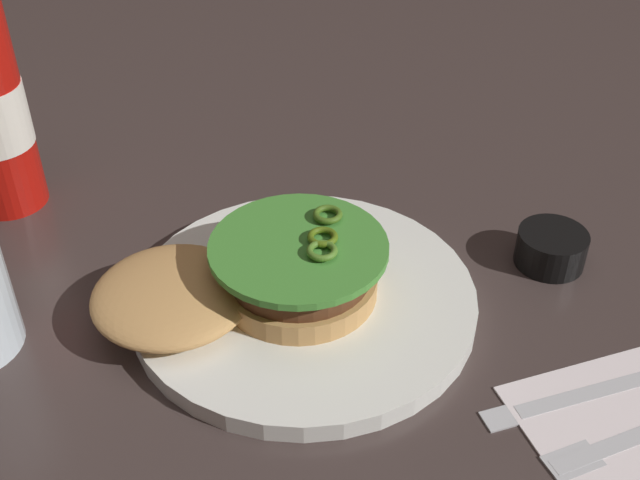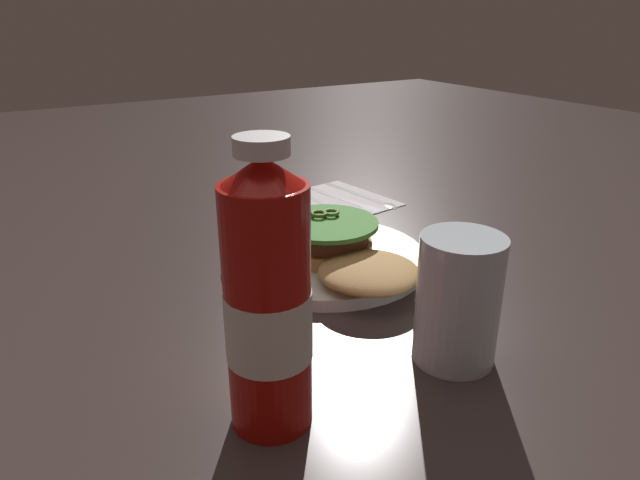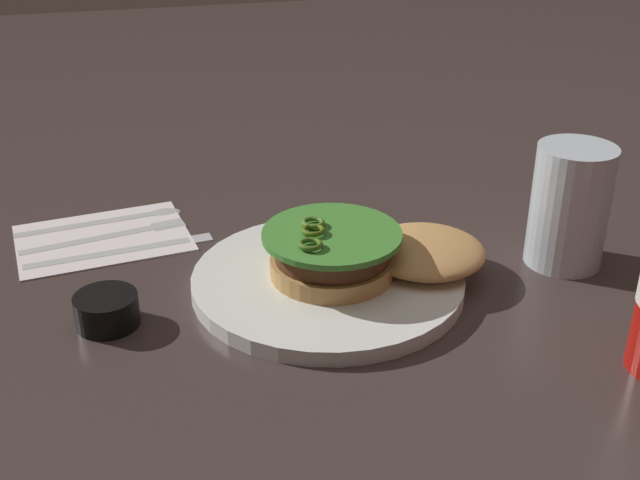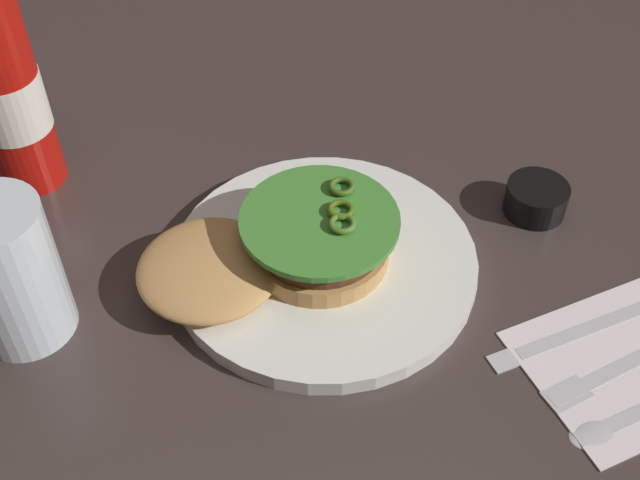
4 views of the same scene
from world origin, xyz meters
The scene contains 9 objects.
ground_plane centered at (0.00, 0.00, 0.00)m, with size 3.00×3.00×0.00m, color #3B302D.
dinner_plate centered at (0.02, 0.03, 0.01)m, with size 0.27×0.27×0.02m, color white.
burger_sandwich centered at (0.06, 0.03, 0.03)m, with size 0.22×0.13×0.05m.
ketchup_bottle centered at (0.26, -0.17, 0.11)m, with size 0.07×0.07×0.24m.
water_glass centered at (0.28, 0.02, 0.06)m, with size 0.08×0.08×0.13m, color silver.
condiment_cup centered at (-0.19, 0.02, 0.01)m, with size 0.06×0.06×0.03m, color black.
napkin centered at (-0.19, 0.20, 0.00)m, with size 0.18×0.13×0.00m, color white.
butter_knife centered at (-0.16, 0.16, 0.00)m, with size 0.20×0.04×0.00m.
fork_utensil centered at (-0.17, 0.20, 0.00)m, with size 0.18×0.05×0.00m.
Camera 4 is at (0.17, 0.48, 0.52)m, focal length 44.88 mm.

